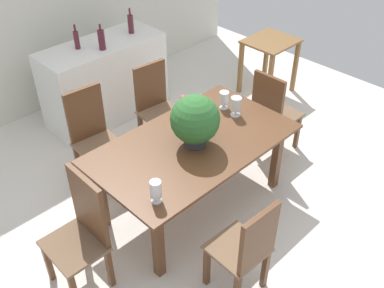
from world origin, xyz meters
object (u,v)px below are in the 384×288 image
at_px(wine_bottle_green, 131,24).
at_px(crystal_vase_left, 156,190).
at_px(chair_far_right, 157,104).
at_px(chair_foot_end, 272,112).
at_px(wine_bottle_dark, 77,39).
at_px(wine_glass, 185,109).
at_px(dining_table, 193,151).
at_px(chair_far_left, 93,133).
at_px(flower_centerpiece, 195,120).
at_px(chair_near_left, 247,248).
at_px(kitchen_counter, 105,81).
at_px(crystal_vase_right, 236,105).
at_px(crystal_vase_center_near, 224,99).
at_px(wine_bottle_clear, 102,39).
at_px(side_table, 270,53).
at_px(chair_head_end, 83,228).

bearing_deg(wine_bottle_green, crystal_vase_left, -124.82).
xyz_separation_m(chair_far_right, wine_bottle_green, (0.39, 0.88, 0.56)).
distance_m(chair_foot_end, wine_bottle_dark, 2.31).
height_order(crystal_vase_left, wine_glass, crystal_vase_left).
bearing_deg(dining_table, wine_glass, 56.87).
relative_size(chair_foot_end, chair_far_left, 1.00).
bearing_deg(flower_centerpiece, chair_foot_end, 1.52).
height_order(chair_near_left, wine_bottle_dark, wine_bottle_dark).
bearing_deg(flower_centerpiece, crystal_vase_left, -157.00).
bearing_deg(kitchen_counter, flower_centerpiece, -101.29).
bearing_deg(chair_far_left, crystal_vase_right, -39.65).
height_order(chair_far_left, kitchen_counter, chair_far_left).
xyz_separation_m(dining_table, crystal_vase_right, (0.60, 0.02, 0.22)).
bearing_deg(crystal_vase_center_near, kitchen_counter, 97.91).
bearing_deg(chair_far_left, dining_table, -63.14).
xyz_separation_m(chair_far_right, wine_bottle_clear, (-0.13, 0.74, 0.56)).
bearing_deg(wine_bottle_green, chair_foot_end, -78.93).
distance_m(crystal_vase_center_near, wine_bottle_dark, 1.86).
bearing_deg(crystal_vase_left, chair_foot_end, 9.93).
distance_m(chair_far_right, wine_bottle_clear, 0.94).
xyz_separation_m(chair_far_left, crystal_vase_center_near, (1.02, -0.83, 0.33)).
distance_m(chair_near_left, wine_bottle_dark, 3.07).
relative_size(chair_foot_end, side_table, 1.35).
relative_size(crystal_vase_center_near, side_table, 0.24).
height_order(chair_far_right, crystal_vase_center_near, chair_far_right).
bearing_deg(chair_near_left, wine_bottle_green, -110.73).
relative_size(chair_near_left, wine_glass, 6.49).
bearing_deg(wine_bottle_green, wine_glass, -111.22).
xyz_separation_m(chair_head_end, flower_centerpiece, (1.19, -0.03, 0.45)).
bearing_deg(crystal_vase_right, chair_foot_end, -2.33).
distance_m(chair_near_left, chair_foot_end, 1.90).
distance_m(flower_centerpiece, wine_bottle_dark, 2.01).
bearing_deg(chair_far_left, crystal_vase_center_near, -34.00).
xyz_separation_m(chair_far_right, side_table, (1.85, -0.14, 0.04)).
bearing_deg(chair_foot_end, wine_bottle_green, 10.90).
height_order(wine_glass, wine_bottle_clear, wine_bottle_clear).
distance_m(crystal_vase_left, wine_bottle_clear, 2.34).
distance_m(dining_table, crystal_vase_left, 0.83).
relative_size(crystal_vase_center_near, kitchen_counter, 0.12).
xyz_separation_m(chair_far_left, kitchen_counter, (0.78, 0.89, -0.06)).
xyz_separation_m(dining_table, crystal_vase_left, (-0.73, -0.34, 0.21)).
height_order(dining_table, wine_bottle_dark, wine_bottle_dark).
bearing_deg(side_table, chair_head_end, -165.98).
relative_size(wine_bottle_green, wine_bottle_dark, 1.07).
bearing_deg(wine_bottle_green, side_table, -35.05).
bearing_deg(side_table, crystal_vase_left, -158.19).
xyz_separation_m(chair_foot_end, wine_bottle_clear, (-0.89, 1.76, 0.55)).
xyz_separation_m(crystal_vase_left, crystal_vase_right, (1.33, 0.36, 0.01)).
height_order(chair_near_left, chair_far_right, chair_far_right).
relative_size(chair_head_end, chair_far_right, 1.06).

